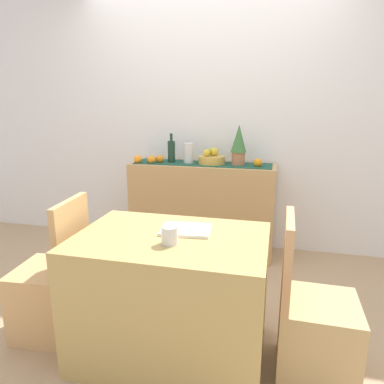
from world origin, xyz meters
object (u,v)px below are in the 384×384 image
(ceramic_vase, at_px, (189,153))
(sideboard_console, at_px, (202,208))
(fruit_bowl, at_px, (212,160))
(chair_by_corner, at_px, (314,332))
(wine_bottle, at_px, (171,151))
(coffee_cup, at_px, (170,235))
(dining_table, at_px, (172,296))
(chair_near_window, at_px, (53,295))
(potted_plant, at_px, (239,144))
(open_book, at_px, (186,230))

(ceramic_vase, bearing_deg, sideboard_console, 0.00)
(fruit_bowl, bearing_deg, chair_by_corner, -60.69)
(ceramic_vase, bearing_deg, wine_bottle, 180.00)
(fruit_bowl, bearing_deg, coffee_cup, -87.00)
(fruit_bowl, relative_size, ceramic_vase, 1.30)
(fruit_bowl, bearing_deg, dining_table, -87.83)
(sideboard_console, relative_size, ceramic_vase, 7.14)
(wine_bottle, height_order, chair_by_corner, wine_bottle)
(sideboard_console, xyz_separation_m, fruit_bowl, (0.09, 0.00, 0.49))
(ceramic_vase, bearing_deg, dining_table, -79.40)
(fruit_bowl, distance_m, dining_table, 1.62)
(chair_by_corner, bearing_deg, wine_bottle, 129.47)
(ceramic_vase, xyz_separation_m, dining_table, (0.28, -1.52, -0.61))
(sideboard_console, height_order, coffee_cup, sideboard_console)
(chair_near_window, bearing_deg, dining_table, -0.10)
(ceramic_vase, relative_size, coffee_cup, 2.05)
(wine_bottle, xyz_separation_m, coffee_cup, (0.48, -1.62, -0.21))
(potted_plant, bearing_deg, sideboard_console, 180.00)
(wine_bottle, height_order, potted_plant, potted_plant)
(wine_bottle, relative_size, chair_near_window, 0.32)
(sideboard_console, bearing_deg, fruit_bowl, 0.00)
(sideboard_console, bearing_deg, chair_by_corner, -58.25)
(wine_bottle, relative_size, chair_by_corner, 0.32)
(sideboard_console, height_order, chair_near_window, chair_near_window)
(wine_bottle, height_order, chair_near_window, wine_bottle)
(sideboard_console, height_order, chair_by_corner, chair_by_corner)
(potted_plant, height_order, coffee_cup, potted_plant)
(wine_bottle, bearing_deg, chair_by_corner, -50.53)
(dining_table, bearing_deg, chair_near_window, 179.90)
(coffee_cup, relative_size, chair_near_window, 0.11)
(wine_bottle, xyz_separation_m, open_book, (0.52, -1.42, -0.25))
(open_book, xyz_separation_m, chair_by_corner, (0.73, -0.09, -0.48))
(dining_table, xyz_separation_m, chair_by_corner, (0.79, 0.00, -0.10))
(sideboard_console, relative_size, wine_bottle, 4.91)
(coffee_cup, bearing_deg, wine_bottle, 106.56)
(ceramic_vase, relative_size, dining_table, 0.18)
(coffee_cup, xyz_separation_m, chair_near_window, (-0.82, 0.11, -0.52))
(chair_near_window, bearing_deg, fruit_bowl, 64.08)
(open_book, relative_size, chair_near_window, 0.31)
(sideboard_console, distance_m, potted_plant, 0.73)
(potted_plant, bearing_deg, chair_by_corner, -68.45)
(sideboard_console, relative_size, chair_near_window, 1.55)
(wine_bottle, distance_m, dining_table, 1.70)
(fruit_bowl, height_order, ceramic_vase, ceramic_vase)
(open_book, bearing_deg, ceramic_vase, 98.53)
(dining_table, height_order, coffee_cup, coffee_cup)
(wine_bottle, height_order, ceramic_vase, wine_bottle)
(wine_bottle, bearing_deg, sideboard_console, 0.00)
(ceramic_vase, height_order, chair_near_window, ceramic_vase)
(dining_table, distance_m, coffee_cup, 0.43)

